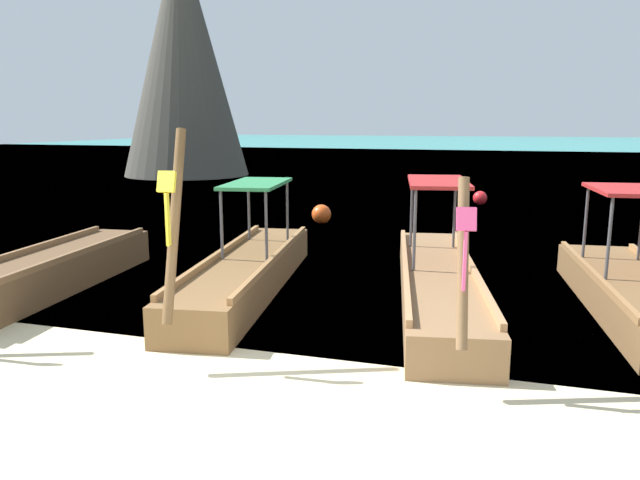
{
  "coord_description": "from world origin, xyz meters",
  "views": [
    {
      "loc": [
        2.69,
        -4.77,
        2.87
      ],
      "look_at": [
        0.0,
        4.04,
        1.08
      ],
      "focal_mm": 34.24,
      "sensor_mm": 36.0,
      "label": 1
    }
  ],
  "objects_px": {
    "longtail_boat_yellow_ribbon": "(247,271)",
    "mooring_buoy_near": "(480,198)",
    "longtail_boat_green_ribbon": "(49,272)",
    "karst_rock": "(179,60)",
    "mooring_buoy_far": "(321,214)",
    "longtail_boat_red_ribbon": "(634,291)",
    "longtail_boat_pink_ribbon": "(438,281)"
  },
  "relations": [
    {
      "from": "longtail_boat_yellow_ribbon",
      "to": "mooring_buoy_near",
      "type": "xyz_separation_m",
      "value": [
        3.34,
        12.52,
        -0.1
      ]
    },
    {
      "from": "longtail_boat_green_ribbon",
      "to": "karst_rock",
      "type": "relative_size",
      "value": 0.44
    },
    {
      "from": "mooring_buoy_near",
      "to": "mooring_buoy_far",
      "type": "distance_m",
      "value": 6.86
    },
    {
      "from": "longtail_boat_red_ribbon",
      "to": "mooring_buoy_near",
      "type": "relative_size",
      "value": 11.74
    },
    {
      "from": "longtail_boat_red_ribbon",
      "to": "mooring_buoy_near",
      "type": "height_order",
      "value": "longtail_boat_red_ribbon"
    },
    {
      "from": "longtail_boat_yellow_ribbon",
      "to": "longtail_boat_green_ribbon",
      "type": "bearing_deg",
      "value": -162.72
    },
    {
      "from": "longtail_boat_yellow_ribbon",
      "to": "mooring_buoy_far",
      "type": "xyz_separation_m",
      "value": [
        -0.8,
        7.05,
        -0.07
      ]
    },
    {
      "from": "longtail_boat_pink_ribbon",
      "to": "longtail_boat_red_ribbon",
      "type": "distance_m",
      "value": 2.94
    },
    {
      "from": "karst_rock",
      "to": "mooring_buoy_near",
      "type": "distance_m",
      "value": 18.94
    },
    {
      "from": "longtail_boat_pink_ribbon",
      "to": "karst_rock",
      "type": "relative_size",
      "value": 0.54
    },
    {
      "from": "longtail_boat_pink_ribbon",
      "to": "longtail_boat_red_ribbon",
      "type": "relative_size",
      "value": 1.2
    },
    {
      "from": "longtail_boat_green_ribbon",
      "to": "longtail_boat_pink_ribbon",
      "type": "distance_m",
      "value": 6.58
    },
    {
      "from": "longtail_boat_pink_ribbon",
      "to": "longtail_boat_green_ribbon",
      "type": "bearing_deg",
      "value": -168.08
    },
    {
      "from": "longtail_boat_green_ribbon",
      "to": "mooring_buoy_near",
      "type": "bearing_deg",
      "value": 64.07
    },
    {
      "from": "longtail_boat_red_ribbon",
      "to": "mooring_buoy_near",
      "type": "xyz_separation_m",
      "value": [
        -2.79,
        11.9,
        -0.08
      ]
    },
    {
      "from": "longtail_boat_green_ribbon",
      "to": "mooring_buoy_far",
      "type": "distance_m",
      "value": 8.42
    },
    {
      "from": "longtail_boat_yellow_ribbon",
      "to": "karst_rock",
      "type": "bearing_deg",
      "value": 121.86
    },
    {
      "from": "mooring_buoy_far",
      "to": "karst_rock",
      "type": "bearing_deg",
      "value": 131.56
    },
    {
      "from": "longtail_boat_red_ribbon",
      "to": "mooring_buoy_far",
      "type": "height_order",
      "value": "longtail_boat_red_ribbon"
    },
    {
      "from": "longtail_boat_pink_ribbon",
      "to": "karst_rock",
      "type": "xyz_separation_m",
      "value": [
        -15.98,
        20.22,
        5.75
      ]
    },
    {
      "from": "longtail_boat_pink_ribbon",
      "to": "mooring_buoy_near",
      "type": "distance_m",
      "value": 12.17
    },
    {
      "from": "mooring_buoy_far",
      "to": "longtail_boat_green_ribbon",
      "type": "bearing_deg",
      "value": -106.88
    },
    {
      "from": "longtail_boat_green_ribbon",
      "to": "mooring_buoy_near",
      "type": "xyz_separation_m",
      "value": [
        6.58,
        13.53,
        -0.08
      ]
    },
    {
      "from": "mooring_buoy_near",
      "to": "longtail_boat_pink_ribbon",
      "type": "bearing_deg",
      "value": -90.65
    },
    {
      "from": "mooring_buoy_far",
      "to": "mooring_buoy_near",
      "type": "bearing_deg",
      "value": 52.95
    },
    {
      "from": "longtail_boat_red_ribbon",
      "to": "mooring_buoy_far",
      "type": "bearing_deg",
      "value": 137.19
    },
    {
      "from": "longtail_boat_red_ribbon",
      "to": "longtail_boat_green_ribbon",
      "type": "bearing_deg",
      "value": -170.09
    },
    {
      "from": "longtail_boat_yellow_ribbon",
      "to": "longtail_boat_pink_ribbon",
      "type": "relative_size",
      "value": 0.95
    },
    {
      "from": "longtail_boat_pink_ribbon",
      "to": "mooring_buoy_far",
      "type": "height_order",
      "value": "longtail_boat_pink_ribbon"
    },
    {
      "from": "longtail_boat_green_ribbon",
      "to": "longtail_boat_red_ribbon",
      "type": "distance_m",
      "value": 9.52
    },
    {
      "from": "longtail_boat_green_ribbon",
      "to": "mooring_buoy_far",
      "type": "height_order",
      "value": "longtail_boat_green_ribbon"
    },
    {
      "from": "karst_rock",
      "to": "mooring_buoy_far",
      "type": "xyz_separation_m",
      "value": [
        11.99,
        -13.52,
        -5.8
      ]
    }
  ]
}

